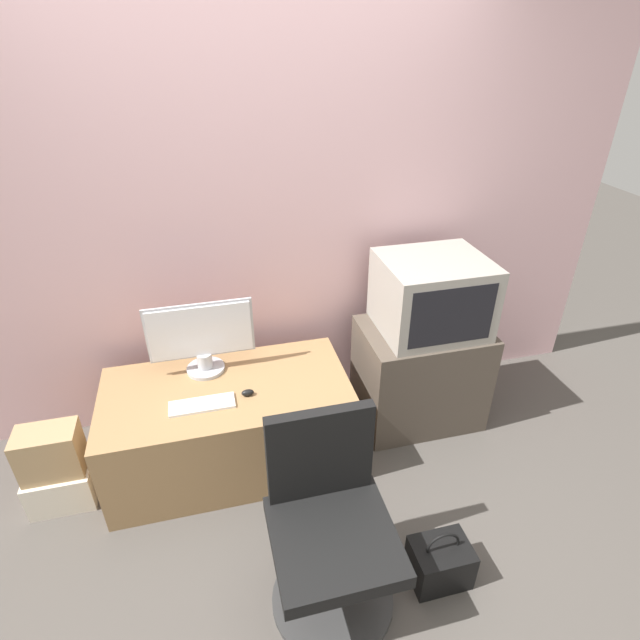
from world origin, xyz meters
The scene contains 12 objects.
ground_plane centered at (0.00, 0.00, 0.00)m, with size 12.00×12.00×0.00m, color #4C4742.
wall_back centered at (0.00, 1.32, 1.30)m, with size 4.40×0.05×2.60m.
desk centered at (-0.26, 0.81, 0.26)m, with size 1.29×0.68×0.51m.
side_stand centered at (0.90, 0.91, 0.32)m, with size 0.72×0.51×0.64m.
main_monitor centered at (-0.35, 1.00, 0.72)m, with size 0.56×0.21×0.41m.
keyboard centered at (-0.38, 0.69, 0.52)m, with size 0.32×0.11×0.01m.
mouse centered at (-0.15, 0.72, 0.53)m, with size 0.06×0.04×0.03m.
crt_tv centered at (0.92, 0.92, 0.85)m, with size 0.58×0.50×0.42m.
office_chair centered at (0.07, -0.06, 0.38)m, with size 0.52×0.52×0.88m.
cardboard_box_lower centered at (-1.14, 0.74, 0.11)m, with size 0.31×0.23×0.21m.
cardboard_box_upper centered at (-1.14, 0.74, 0.34)m, with size 0.29×0.18×0.26m.
handbag centered at (0.56, -0.13, 0.11)m, with size 0.26×0.19×0.30m.
Camera 1 is at (-0.29, -1.31, 2.14)m, focal length 28.00 mm.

